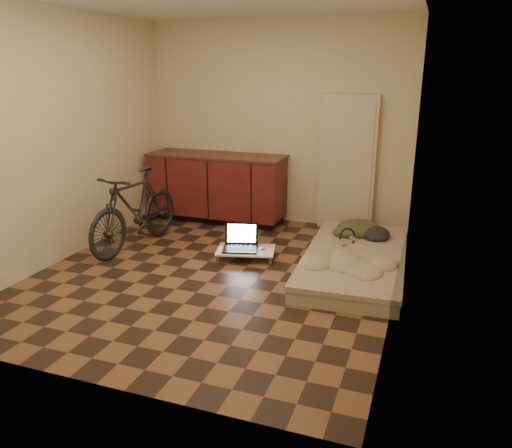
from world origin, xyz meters
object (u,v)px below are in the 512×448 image
(bicycle, at_px, (135,205))
(lap_desk, at_px, (246,250))
(futon, at_px, (355,260))
(laptop, at_px, (241,244))

(bicycle, relative_size, lap_desk, 2.21)
(bicycle, height_order, futon, bicycle)
(bicycle, bearing_deg, laptop, 10.62)
(futon, distance_m, lap_desk, 1.18)
(lap_desk, relative_size, laptop, 1.58)
(bicycle, xyz_separation_m, lap_desk, (1.32, 0.09, -0.41))
(bicycle, distance_m, laptop, 1.31)
(futon, height_order, laptop, laptop)
(futon, xyz_separation_m, laptop, (-1.24, -0.09, 0.07))
(futon, bearing_deg, laptop, -178.16)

